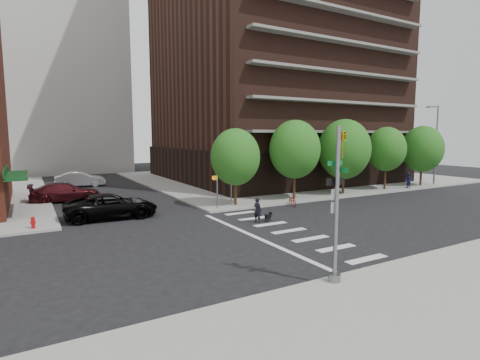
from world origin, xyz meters
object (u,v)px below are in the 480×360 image
(parked_car_silver, at_px, (80,179))
(dog_walker, at_px, (258,210))
(parked_car_black, at_px, (111,206))
(parked_car_maroon, at_px, (65,192))
(fire_hydrant, at_px, (33,222))
(pedestrian_far, at_px, (408,181))
(scooter, at_px, (293,200))
(traffic_signal, at_px, (337,217))

(parked_car_silver, distance_m, dog_walker, 25.78)
(parked_car_black, bearing_deg, parked_car_maroon, 17.46)
(fire_hydrant, bearing_deg, parked_car_silver, 75.70)
(parked_car_black, distance_m, pedestrian_far, 30.23)
(parked_car_maroon, bearing_deg, parked_car_black, -163.06)
(parked_car_maroon, xyz_separation_m, pedestrian_far, (32.37, -10.25, 0.15))
(parked_car_black, height_order, pedestrian_far, pedestrian_far)
(parked_car_silver, height_order, pedestrian_far, pedestrian_far)
(parked_car_black, height_order, dog_walker, parked_car_black)
(parked_car_maroon, xyz_separation_m, dog_walker, (10.37, -15.00, -0.01))
(parked_car_silver, height_order, scooter, parked_car_silver)
(parked_car_black, xyz_separation_m, dog_walker, (8.19, -6.16, -0.04))
(traffic_signal, xyz_separation_m, parked_car_silver, (-5.06, 34.82, -1.83))
(parked_car_black, relative_size, parked_car_silver, 1.19)
(scooter, distance_m, dog_walker, 6.84)
(fire_hydrant, xyz_separation_m, parked_car_maroon, (2.67, 10.04, 0.28))
(traffic_signal, bearing_deg, scooter, 57.93)
(parked_car_maroon, relative_size, dog_walker, 3.48)
(traffic_signal, bearing_deg, parked_car_black, 107.43)
(pedestrian_far, bearing_deg, parked_car_black, -70.56)
(pedestrian_far, bearing_deg, dog_walker, -55.70)
(fire_hydrant, xyz_separation_m, scooter, (18.80, -1.30, -0.10))
(scooter, bearing_deg, traffic_signal, -102.33)
(parked_car_black, distance_m, scooter, 14.18)
(parked_car_silver, relative_size, dog_walker, 3.18)
(parked_car_black, distance_m, dog_walker, 10.25)
(parked_car_silver, bearing_deg, parked_car_black, -176.55)
(scooter, distance_m, pedestrian_far, 16.29)
(fire_hydrant, relative_size, parked_car_maroon, 0.13)
(traffic_signal, bearing_deg, parked_car_maroon, 106.20)
(pedestrian_far, bearing_deg, parked_car_silver, -101.16)
(parked_car_black, bearing_deg, fire_hydrant, 107.50)
(traffic_signal, bearing_deg, pedestrian_far, 31.09)
(traffic_signal, distance_m, dog_walker, 10.92)
(pedestrian_far, bearing_deg, scooter, -64.05)
(scooter, relative_size, pedestrian_far, 1.03)
(traffic_signal, xyz_separation_m, fire_hydrant, (-10.03, 15.29, -2.15))
(fire_hydrant, relative_size, dog_walker, 0.44)
(parked_car_black, xyz_separation_m, pedestrian_far, (30.19, -1.41, 0.11))
(parked_car_maroon, relative_size, pedestrian_far, 3.46)
(traffic_signal, relative_size, scooter, 3.51)
(parked_car_black, bearing_deg, dog_walker, -123.35)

